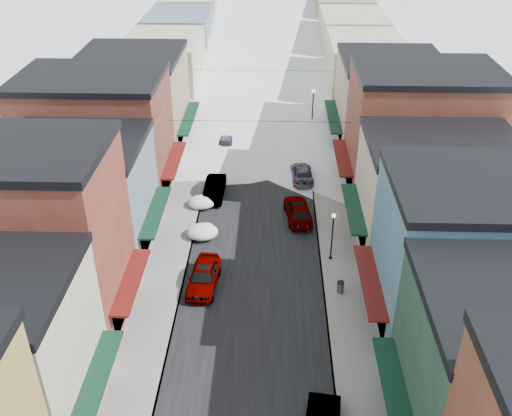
# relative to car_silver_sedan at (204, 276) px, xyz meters

# --- Properties ---
(road) EXTENTS (10.00, 160.00, 0.01)m
(road) POSITION_rel_car_silver_sedan_xyz_m (3.50, 35.82, -0.83)
(road) COLOR black
(road) RESTS_ON ground
(sidewalk_left) EXTENTS (3.20, 160.00, 0.15)m
(sidewalk_left) POSITION_rel_car_silver_sedan_xyz_m (-3.10, 35.82, -0.76)
(sidewalk_left) COLOR gray
(sidewalk_left) RESTS_ON ground
(sidewalk_right) EXTENTS (3.20, 160.00, 0.15)m
(sidewalk_right) POSITION_rel_car_silver_sedan_xyz_m (10.10, 35.82, -0.76)
(sidewalk_right) COLOR gray
(sidewalk_right) RESTS_ON ground
(curb_left) EXTENTS (0.10, 160.00, 0.15)m
(curb_left) POSITION_rel_car_silver_sedan_xyz_m (-1.55, 35.82, -0.76)
(curb_left) COLOR slate
(curb_left) RESTS_ON ground
(curb_right) EXTENTS (0.10, 160.00, 0.15)m
(curb_right) POSITION_rel_car_silver_sedan_xyz_m (8.55, 35.82, -0.76)
(curb_right) COLOR slate
(curb_right) RESTS_ON ground
(bldg_l_brick_near) EXTENTS (12.30, 8.20, 12.50)m
(bldg_l_brick_near) POSITION_rel_car_silver_sedan_xyz_m (-10.19, -3.68, 5.42)
(bldg_l_brick_near) COLOR maroon
(bldg_l_brick_near) RESTS_ON ground
(bldg_l_grayblue) EXTENTS (11.30, 9.20, 9.00)m
(bldg_l_grayblue) POSITION_rel_car_silver_sedan_xyz_m (-9.69, 4.82, 3.67)
(bldg_l_grayblue) COLOR slate
(bldg_l_grayblue) RESTS_ON ground
(bldg_l_brick_far) EXTENTS (13.30, 9.20, 11.00)m
(bldg_l_brick_far) POSITION_rel_car_silver_sedan_xyz_m (-10.69, 13.82, 4.67)
(bldg_l_brick_far) COLOR brown
(bldg_l_brick_far) RESTS_ON ground
(bldg_l_tan) EXTENTS (11.30, 11.20, 10.00)m
(bldg_l_tan) POSITION_rel_car_silver_sedan_xyz_m (-9.69, 23.82, 4.17)
(bldg_l_tan) COLOR #90815E
(bldg_l_tan) RESTS_ON ground
(bldg_r_blue) EXTENTS (11.30, 9.20, 10.50)m
(bldg_r_blue) POSITION_rel_car_silver_sedan_xyz_m (16.69, -3.18, 4.42)
(bldg_r_blue) COLOR teal
(bldg_r_blue) RESTS_ON ground
(bldg_r_cream) EXTENTS (12.30, 9.20, 9.00)m
(bldg_r_cream) POSITION_rel_car_silver_sedan_xyz_m (17.19, 5.82, 3.67)
(bldg_r_cream) COLOR beige
(bldg_r_cream) RESTS_ON ground
(bldg_r_brick_far) EXTENTS (13.30, 9.20, 11.50)m
(bldg_r_brick_far) POSITION_rel_car_silver_sedan_xyz_m (17.69, 14.82, 4.92)
(bldg_r_brick_far) COLOR maroon
(bldg_r_brick_far) RESTS_ON ground
(bldg_r_tan) EXTENTS (11.30, 11.20, 9.50)m
(bldg_r_tan) POSITION_rel_car_silver_sedan_xyz_m (16.69, 24.82, 3.92)
(bldg_r_tan) COLOR tan
(bldg_r_tan) RESTS_ON ground
(distant_blocks) EXTENTS (34.00, 55.00, 8.00)m
(distant_blocks) POSITION_rel_car_silver_sedan_xyz_m (3.50, 58.82, 3.16)
(distant_blocks) COLOR gray
(distant_blocks) RESTS_ON ground
(overhead_cables) EXTENTS (16.40, 15.04, 0.04)m
(overhead_cables) POSITION_rel_car_silver_sedan_xyz_m (3.50, 23.32, 5.36)
(overhead_cables) COLOR black
(overhead_cables) RESTS_ON ground
(car_silver_sedan) EXTENTS (2.36, 5.06, 1.68)m
(car_silver_sedan) POSITION_rel_car_silver_sedan_xyz_m (0.00, 0.00, 0.00)
(car_silver_sedan) COLOR gray
(car_silver_sedan) RESTS_ON ground
(car_dark_hatch) EXTENTS (1.77, 4.80, 1.57)m
(car_dark_hatch) POSITION_rel_car_silver_sedan_xyz_m (-0.43, 12.97, -0.05)
(car_dark_hatch) COLOR black
(car_dark_hatch) RESTS_ON ground
(car_silver_wagon) EXTENTS (2.03, 4.74, 1.36)m
(car_silver_wagon) POSITION_rel_car_silver_sedan_xyz_m (-0.17, 22.59, -0.16)
(car_silver_wagon) COLOR #A4A5AC
(car_silver_wagon) RESTS_ON ground
(car_gray_suv) EXTENTS (2.65, 5.25, 1.72)m
(car_gray_suv) POSITION_rel_car_silver_sedan_xyz_m (7.00, 9.32, 0.02)
(car_gray_suv) COLOR gray
(car_gray_suv) RESTS_ON ground
(car_black_sedan) EXTENTS (2.25, 4.94, 1.40)m
(car_black_sedan) POSITION_rel_car_silver_sedan_xyz_m (7.60, 16.44, -0.14)
(car_black_sedan) COLOR black
(car_black_sedan) RESTS_ON ground
(car_lane_silver) EXTENTS (2.29, 4.55, 1.49)m
(car_lane_silver) POSITION_rel_car_silver_sedan_xyz_m (2.55, 31.57, -0.09)
(car_lane_silver) COLOR #A4A8AC
(car_lane_silver) RESTS_ON ground
(car_lane_white) EXTENTS (3.44, 6.31, 1.68)m
(car_lane_white) POSITION_rel_car_silver_sedan_xyz_m (5.04, 36.49, 0.00)
(car_lane_white) COLOR white
(car_lane_white) RESTS_ON ground
(trash_can) EXTENTS (0.52, 0.52, 0.87)m
(trash_can) POSITION_rel_car_silver_sedan_xyz_m (9.66, -0.60, -0.24)
(trash_can) COLOR #505255
(trash_can) RESTS_ON sidewalk_right
(streetlamp_near) EXTENTS (0.33, 0.33, 3.98)m
(streetlamp_near) POSITION_rel_car_silver_sedan_xyz_m (9.31, 3.42, 1.83)
(streetlamp_near) COLOR black
(streetlamp_near) RESTS_ON sidewalk_right
(streetlamp_far) EXTENTS (0.41, 0.41, 4.95)m
(streetlamp_far) POSITION_rel_car_silver_sedan_xyz_m (9.12, 27.84, 2.44)
(streetlamp_far) COLOR black
(streetlamp_far) RESTS_ON sidewalk_right
(snow_pile_mid) EXTENTS (2.56, 2.77, 1.08)m
(snow_pile_mid) POSITION_rel_car_silver_sedan_xyz_m (-0.78, 6.27, -0.32)
(snow_pile_mid) COLOR white
(snow_pile_mid) RESTS_ON ground
(snow_pile_far) EXTENTS (2.40, 2.67, 1.01)m
(snow_pile_far) POSITION_rel_car_silver_sedan_xyz_m (-1.38, 11.08, -0.35)
(snow_pile_far) COLOR white
(snow_pile_far) RESTS_ON ground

